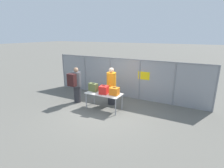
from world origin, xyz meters
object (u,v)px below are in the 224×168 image
(security_worker_near, at_px, (111,86))
(inspection_table, at_px, (104,95))
(utility_trailer, at_px, (158,84))
(suitcase_orange, at_px, (114,91))
(suitcase_olive, at_px, (93,87))
(suitcase_red, at_px, (104,90))
(traveler_hooded, at_px, (76,84))

(security_worker_near, bearing_deg, inspection_table, 98.13)
(inspection_table, relative_size, utility_trailer, 0.43)
(suitcase_orange, height_order, utility_trailer, suitcase_orange)
(suitcase_olive, distance_m, suitcase_orange, 1.09)
(inspection_table, xyz_separation_m, security_worker_near, (0.02, 0.68, 0.24))
(suitcase_red, relative_size, traveler_hooded, 0.22)
(traveler_hooded, bearing_deg, utility_trailer, 45.21)
(traveler_hooded, xyz_separation_m, security_worker_near, (1.64, 0.62, -0.04))
(utility_trailer, bearing_deg, suitcase_red, -112.28)
(suitcase_orange, bearing_deg, suitcase_olive, 179.76)
(suitcase_red, distance_m, suitcase_orange, 0.48)
(security_worker_near, bearing_deg, suitcase_olive, 56.06)
(inspection_table, bearing_deg, suitcase_orange, 4.20)
(inspection_table, height_order, suitcase_orange, suitcase_orange)
(suitcase_olive, bearing_deg, security_worker_near, 46.23)
(suitcase_orange, relative_size, security_worker_near, 0.22)
(suitcase_red, distance_m, utility_trailer, 4.07)
(traveler_hooded, bearing_deg, suitcase_orange, -4.25)
(suitcase_red, relative_size, security_worker_near, 0.22)
(inspection_table, distance_m, suitcase_red, 0.25)
(security_worker_near, bearing_deg, utility_trailer, -107.25)
(inspection_table, relative_size, suitcase_olive, 3.47)
(inspection_table, xyz_separation_m, traveler_hooded, (-1.62, 0.06, 0.28))
(inspection_table, relative_size, suitcase_orange, 4.16)
(suitcase_orange, height_order, traveler_hooded, traveler_hooded)
(inspection_table, bearing_deg, security_worker_near, 88.31)
(suitcase_red, bearing_deg, inspection_table, 121.10)
(suitcase_olive, relative_size, suitcase_orange, 1.20)
(suitcase_red, xyz_separation_m, security_worker_near, (-0.01, 0.72, -0.00))
(suitcase_olive, distance_m, utility_trailer, 4.26)
(traveler_hooded, relative_size, utility_trailer, 0.47)
(security_worker_near, bearing_deg, traveler_hooded, 30.43)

